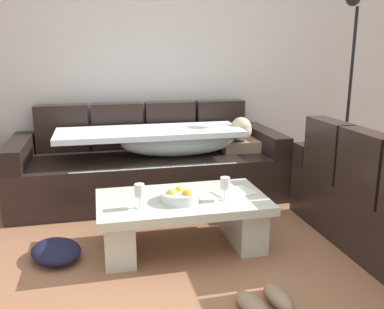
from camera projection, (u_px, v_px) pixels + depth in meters
name	position (u px, v px, depth m)	size (l,w,h in m)	color
ground_plane	(215.00, 279.00, 2.64)	(14.00, 14.00, 0.00)	#956144
back_wall	(160.00, 55.00, 4.35)	(9.00, 0.10, 2.70)	beige
couch_along_wall	(154.00, 164.00, 4.07)	(2.52, 0.92, 0.88)	black
coffee_table	(182.00, 216.00, 3.02)	(1.20, 0.68, 0.38)	beige
fruit_bowl	(180.00, 196.00, 2.91)	(0.28, 0.28, 0.10)	silver
wine_glass_near_left	(139.00, 191.00, 2.77)	(0.07, 0.07, 0.17)	silver
wine_glass_near_right	(225.00, 184.00, 2.92)	(0.07, 0.07, 0.17)	silver
open_magazine	(234.00, 192.00, 3.08)	(0.28, 0.21, 0.01)	white
floor_lamp	(349.00, 78.00, 4.30)	(0.33, 0.31, 1.95)	black
pair_of_shoes	(265.00, 301.00, 2.34)	(0.34, 0.32, 0.09)	#8C7259
crumpled_garment	(56.00, 251.00, 2.88)	(0.40, 0.32, 0.12)	#191933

